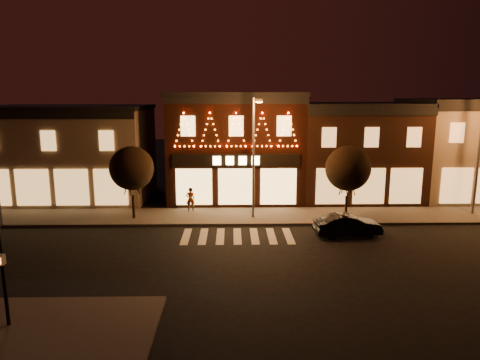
{
  "coord_description": "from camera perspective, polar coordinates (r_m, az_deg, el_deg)",
  "views": [
    {
      "loc": [
        -0.33,
        -20.55,
        8.2
      ],
      "look_at": [
        0.15,
        4.0,
        3.36
      ],
      "focal_mm": 32.83,
      "sensor_mm": 36.0,
      "label": 1
    }
  ],
  "objects": [
    {
      "name": "building_right_b",
      "position": [
        39.57,
        27.36,
        3.7
      ],
      "size": [
        9.2,
        8.28,
        7.8
      ],
      "color": "#786C55",
      "rests_on": "ground"
    },
    {
      "name": "ground",
      "position": [
        22.12,
        -0.19,
        -10.59
      ],
      "size": [
        120.0,
        120.0,
        0.0
      ],
      "primitive_type": "plane",
      "color": "black",
      "rests_on": "ground"
    },
    {
      "name": "pedestrian",
      "position": [
        30.67,
        -6.46,
        -2.51
      ],
      "size": [
        0.64,
        0.45,
        1.67
      ],
      "primitive_type": "imported",
      "rotation": [
        0.0,
        0.0,
        3.22
      ],
      "color": "gray",
      "rests_on": "sidewalk_far"
    },
    {
      "name": "building_right_a",
      "position": [
        36.18,
        14.68,
        3.76
      ],
      "size": [
        9.2,
        8.28,
        7.5
      ],
      "color": "#381E13",
      "rests_on": "ground"
    },
    {
      "name": "dark_sedan",
      "position": [
        26.55,
        13.81,
        -5.72
      ],
      "size": [
        4.0,
        1.73,
        1.28
      ],
      "primitive_type": "imported",
      "rotation": [
        0.0,
        0.0,
        1.67
      ],
      "color": "black",
      "rests_on": "ground"
    },
    {
      "name": "sidewalk_near",
      "position": [
        16.56,
        -24.27,
        -19.29
      ],
      "size": [
        7.0,
        7.0,
        0.15
      ],
      "primitive_type": "cube",
      "color": "#47423D",
      "rests_on": "ground"
    },
    {
      "name": "building_left",
      "position": [
        37.07,
        -21.14,
        3.38
      ],
      "size": [
        12.2,
        8.28,
        7.3
      ],
      "color": "#786C55",
      "rests_on": "ground"
    },
    {
      "name": "streetlamp_mid",
      "position": [
        28.17,
        1.85,
        4.08
      ],
      "size": [
        0.57,
        1.79,
        7.8
      ],
      "rotation": [
        0.0,
        0.0,
        -0.15
      ],
      "color": "#59595E",
      "rests_on": "sidewalk_far"
    },
    {
      "name": "tree_right",
      "position": [
        28.74,
        13.85,
        1.47
      ],
      "size": [
        2.88,
        2.88,
        4.82
      ],
      "rotation": [
        0.0,
        0.0,
        -0.24
      ],
      "color": "black",
      "rests_on": "sidewalk_far"
    },
    {
      "name": "tree_left",
      "position": [
        29.08,
        -13.9,
        1.48
      ],
      "size": [
        2.84,
        2.84,
        4.75
      ],
      "rotation": [
        0.0,
        0.0,
        -0.13
      ],
      "color": "black",
      "rests_on": "sidewalk_far"
    },
    {
      "name": "building_pulp",
      "position": [
        34.76,
        -0.57,
        4.5
      ],
      "size": [
        10.2,
        8.34,
        8.3
      ],
      "color": "black",
      "rests_on": "ground"
    },
    {
      "name": "sidewalk_far",
      "position": [
        29.77,
        3.42,
        -4.69
      ],
      "size": [
        44.0,
        4.0,
        0.15
      ],
      "primitive_type": "cube",
      "color": "#47423D",
      "rests_on": "ground"
    }
  ]
}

